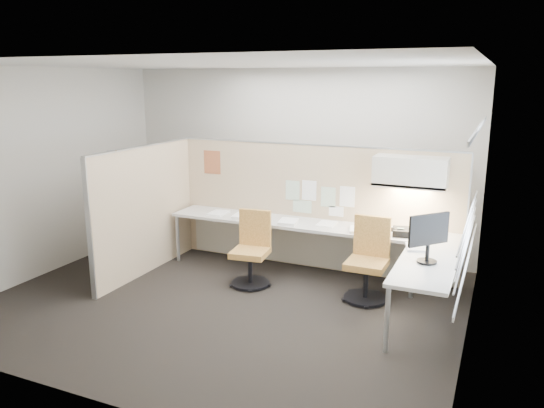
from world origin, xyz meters
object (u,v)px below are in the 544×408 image
at_px(desk, 328,238).
at_px(chair_left, 252,251).
at_px(chair_right, 368,262).
at_px(phone, 400,232).
at_px(monitor, 429,235).

distance_m(desk, chair_left, 1.01).
relative_size(desk, chair_right, 4.00).
height_order(desk, chair_left, chair_left).
distance_m(desk, phone, 0.94).
height_order(chair_right, phone, chair_right).
bearing_deg(chair_right, phone, 52.81).
bearing_deg(monitor, chair_left, 122.70).
xyz_separation_m(chair_left, chair_right, (1.51, 0.13, 0.02)).
relative_size(chair_left, monitor, 1.79).
relative_size(desk, monitor, 7.50).
height_order(desk, chair_right, chair_right).
bearing_deg(monitor, desk, 100.34).
distance_m(chair_right, monitor, 1.06).
relative_size(chair_right, monitor, 1.87).
xyz_separation_m(chair_right, phone, (0.30, 0.39, 0.32)).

